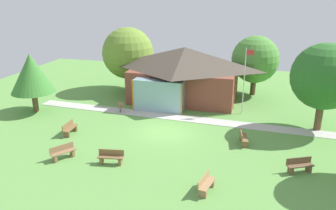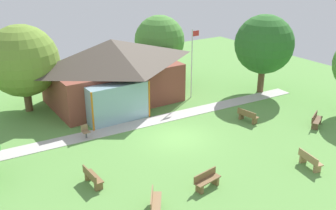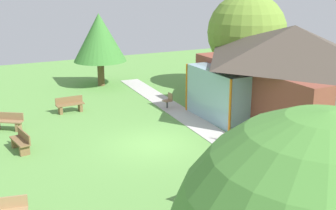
# 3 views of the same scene
# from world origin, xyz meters

# --- Properties ---
(ground_plane) EXTENTS (44.00, 44.00, 0.00)m
(ground_plane) POSITION_xyz_m (0.00, 0.00, 0.00)
(ground_plane) COLOR #609947
(pavilion) EXTENTS (10.19, 7.74, 4.78)m
(pavilion) POSITION_xyz_m (-0.52, 7.76, 2.49)
(pavilion) COLOR brown
(pavilion) RESTS_ON ground_plane
(footpath) EXTENTS (24.50, 2.63, 0.03)m
(footpath) POSITION_xyz_m (0.00, 2.98, 0.01)
(footpath) COLOR #BCB7B2
(footpath) RESTS_ON ground_plane
(flagpole) EXTENTS (0.64, 0.08, 5.37)m
(flagpole) POSITION_xyz_m (4.98, 5.29, 2.97)
(flagpole) COLOR silver
(flagpole) RESTS_ON ground_plane
(bench_front_left) EXTENTS (1.20, 1.49, 0.84)m
(bench_front_left) POSITION_xyz_m (-4.93, -5.50, 0.40)
(bench_front_left) COLOR olive
(bench_front_left) RESTS_ON ground_plane
(bench_front_right) EXTENTS (0.74, 1.56, 0.84)m
(bench_front_right) POSITION_xyz_m (3.90, -6.80, 0.40)
(bench_front_right) COLOR #9E7A51
(bench_front_right) RESTS_ON ground_plane
(bench_mid_left) EXTENTS (0.49, 1.51, 0.84)m
(bench_mid_left) POSITION_xyz_m (-6.44, -2.09, 0.40)
(bench_mid_left) COLOR brown
(bench_mid_left) RESTS_ON ground_plane
(bench_mid_right) EXTENTS (0.68, 1.55, 0.84)m
(bench_mid_right) POSITION_xyz_m (5.36, -0.58, 0.40)
(bench_mid_right) COLOR brown
(bench_mid_right) RESTS_ON ground_plane
(bench_front_center) EXTENTS (1.55, 0.67, 0.84)m
(bench_front_center) POSITION_xyz_m (-1.89, -5.34, 0.40)
(bench_front_center) COLOR brown
(bench_front_center) RESTS_ON ground_plane
(bench_lawn_far_right) EXTENTS (1.54, 1.06, 0.84)m
(bench_lawn_far_right) POSITION_xyz_m (8.61, -3.57, 0.40)
(bench_lawn_far_right) COLOR brown
(bench_lawn_far_right) RESTS_ON ground_plane
(patio_chair_west) EXTENTS (0.47, 0.47, 0.86)m
(patio_chair_west) POSITION_xyz_m (-4.74, 3.01, 0.42)
(patio_chair_west) COLOR #8C6B4C
(patio_chair_west) RESTS_ON ground_plane
(tree_behind_pavilion_right) EXTENTS (4.39, 4.39, 5.61)m
(tree_behind_pavilion_right) POSITION_xyz_m (5.60, 10.97, 3.40)
(tree_behind_pavilion_right) COLOR brown
(tree_behind_pavilion_right) RESTS_ON ground_plane
(tree_east_hedge) EXTENTS (4.63, 4.63, 6.26)m
(tree_east_hedge) POSITION_xyz_m (10.42, 3.24, 3.94)
(tree_east_hedge) COLOR brown
(tree_east_hedge) RESTS_ON ground_plane
(tree_behind_pavilion_left) EXTENTS (5.00, 5.00, 6.20)m
(tree_behind_pavilion_left) POSITION_xyz_m (-6.46, 9.45, 3.69)
(tree_behind_pavilion_left) COLOR brown
(tree_behind_pavilion_left) RESTS_ON ground_plane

